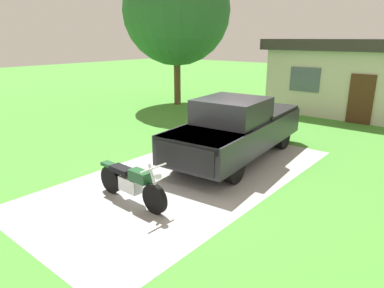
% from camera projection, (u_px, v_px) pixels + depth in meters
% --- Properties ---
extents(ground_plane, '(80.00, 80.00, 0.00)m').
position_uv_depth(ground_plane, '(189.00, 177.00, 9.27)').
color(ground_plane, '#468C32').
extents(driveway_pad, '(4.44, 8.81, 0.01)m').
position_uv_depth(driveway_pad, '(189.00, 176.00, 9.27)').
color(driveway_pad, '#A0A0A0').
rests_on(driveway_pad, ground).
extents(motorcycle, '(2.21, 0.70, 1.09)m').
position_uv_depth(motorcycle, '(132.00, 183.00, 7.70)').
color(motorcycle, black).
rests_on(motorcycle, ground).
extents(pickup_truck, '(2.53, 5.78, 1.90)m').
position_uv_depth(pickup_truck, '(238.00, 127.00, 10.52)').
color(pickup_truck, black).
rests_on(pickup_truck, ground).
extents(shade_tree, '(5.58, 5.58, 7.69)m').
position_uv_depth(shade_tree, '(176.00, 11.00, 17.87)').
color(shade_tree, brown).
rests_on(shade_tree, ground).
extents(neighbor_house, '(9.60, 5.60, 3.50)m').
position_uv_depth(neighbor_house, '(378.00, 77.00, 16.31)').
color(neighbor_house, beige).
rests_on(neighbor_house, ground).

